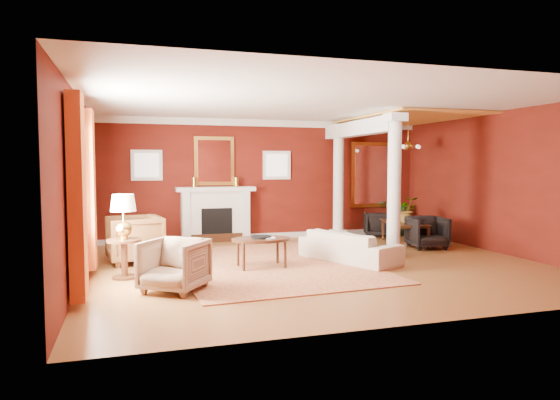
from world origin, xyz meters
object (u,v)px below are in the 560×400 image
object	(u,v)px
coffee_table	(261,241)
side_table	(124,223)
armchair_leopard	(134,237)
sofa	(349,241)
dining_table	(406,227)
armchair_stripe	(174,263)

from	to	relation	value
coffee_table	side_table	world-z (taller)	side_table
armchair_leopard	coffee_table	distance (m)	2.40
armchair_leopard	coffee_table	xyz separation A→B (m)	(2.12, -1.11, -0.00)
sofa	dining_table	distance (m)	2.63
armchair_stripe	side_table	distance (m)	1.34
sofa	coffee_table	world-z (taller)	sofa
dining_table	side_table	bearing A→B (deg)	120.37
armchair_stripe	coffee_table	bearing A→B (deg)	72.21
armchair_leopard	coffee_table	bearing A→B (deg)	53.66
armchair_leopard	armchair_stripe	distance (m)	2.38
armchair_leopard	coffee_table	world-z (taller)	armchair_leopard
side_table	dining_table	distance (m)	6.39
sofa	side_table	distance (m)	4.04
side_table	coffee_table	bearing A→B (deg)	3.92
sofa	armchair_leopard	size ratio (longest dim) A/B	2.03
sofa	side_table	bearing A→B (deg)	68.81
sofa	coffee_table	xyz separation A→B (m)	(-1.71, -0.06, 0.10)
armchair_stripe	side_table	xyz separation A→B (m)	(-0.69, 1.05, 0.47)
armchair_leopard	dining_table	size ratio (longest dim) A/B	0.67
sofa	armchair_stripe	size ratio (longest dim) A/B	2.38
side_table	armchair_stripe	bearing A→B (deg)	-56.77
armchair_stripe	dining_table	distance (m)	6.13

